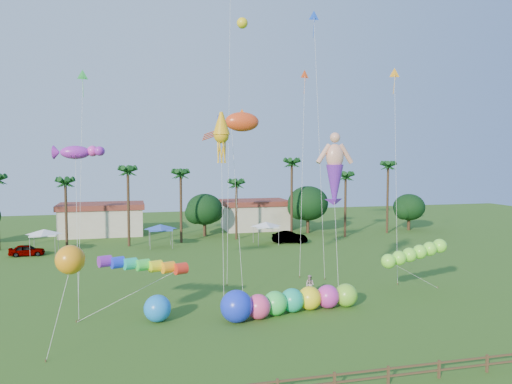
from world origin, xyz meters
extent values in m
plane|color=#285116|center=(0.00, 0.00, 0.00)|extent=(160.00, 160.00, 0.00)
cylinder|color=#3A2819|center=(-18.00, 41.00, 4.25)|extent=(0.36, 0.36, 8.50)
cylinder|color=#3A2819|center=(-10.00, 39.00, 5.00)|extent=(0.36, 0.36, 10.00)
cylinder|color=#3A2819|center=(-3.00, 40.00, 4.75)|extent=(0.36, 0.36, 9.50)
cylinder|color=#3A2819|center=(5.00, 41.00, 4.00)|extent=(0.36, 0.36, 8.00)
cylinder|color=#3A2819|center=(13.00, 40.00, 5.50)|extent=(0.36, 0.36, 11.00)
cylinder|color=#3A2819|center=(21.00, 39.00, 4.50)|extent=(0.36, 0.36, 9.00)
cylinder|color=#3A2819|center=(29.00, 41.00, 5.25)|extent=(0.36, 0.36, 10.50)
sphere|color=#113814|center=(1.00, 45.00, 4.03)|extent=(5.46, 5.46, 5.46)
sphere|color=#113814|center=(17.00, 44.00, 4.65)|extent=(6.30, 6.30, 6.30)
sphere|color=#113814|center=(34.00, 43.00, 3.72)|extent=(5.04, 5.04, 5.04)
cube|color=beige|center=(-14.00, 50.00, 2.00)|extent=(12.00, 7.00, 4.00)
cube|color=beige|center=(10.00, 50.00, 2.00)|extent=(10.00, 7.00, 4.00)
pyramid|color=white|center=(-20.00, 36.00, 2.75)|extent=(3.00, 3.00, 0.60)
pyramid|color=blue|center=(-6.00, 37.00, 2.75)|extent=(3.00, 3.00, 0.60)
pyramid|color=white|center=(8.00, 36.00, 2.75)|extent=(3.00, 3.00, 0.60)
cube|color=brown|center=(0.00, -6.00, 0.50)|extent=(0.12, 0.12, 1.00)
cube|color=brown|center=(3.00, -6.00, 0.50)|extent=(0.12, 0.12, 1.00)
cube|color=brown|center=(6.00, -6.00, 0.50)|extent=(0.12, 0.12, 1.00)
cube|color=brown|center=(9.00, -6.00, 0.50)|extent=(0.12, 0.12, 1.00)
cube|color=brown|center=(0.00, -6.00, 0.85)|extent=(36.00, 0.08, 0.10)
cube|color=brown|center=(0.00, -6.00, 0.45)|extent=(36.00, 0.08, 0.10)
imported|color=#4C4C54|center=(-21.86, 35.29, 0.68)|extent=(4.04, 1.72, 1.36)
imported|color=#4C4C54|center=(11.44, 36.10, 0.80)|extent=(5.07, 2.65, 1.59)
imported|color=#A88E8C|center=(5.08, 11.13, 0.83)|extent=(0.98, 1.02, 1.65)
sphere|color=#F94181|center=(-0.89, 5.85, 0.91)|extent=(1.82, 1.82, 1.82)
sphere|color=#35E450|center=(0.56, 6.39, 0.91)|extent=(1.82, 1.82, 1.82)
sphere|color=#19B588|center=(2.02, 6.80, 0.91)|extent=(1.82, 1.82, 1.82)
sphere|color=yellow|center=(3.52, 7.03, 0.91)|extent=(1.82, 1.82, 1.82)
sphere|color=#D231A7|center=(5.06, 7.09, 0.91)|extent=(1.82, 1.82, 1.82)
sphere|color=#7AD22E|center=(6.60, 7.09, 0.91)|extent=(1.82, 1.82, 1.82)
sphere|color=#1931E8|center=(-2.58, 5.54, 1.16)|extent=(2.71, 2.71, 2.33)
sphere|color=#197EE7|center=(-8.05, 7.06, 0.97)|extent=(1.94, 1.94, 1.94)
cylinder|color=red|center=(-7.85, 8.21, 3.51)|extent=(6.43, 2.15, 0.86)
cylinder|color=silver|center=(-9.97, 8.27, 1.76)|extent=(7.45, 0.14, 3.53)
cylinder|color=brown|center=(-13.69, 8.32, 0.08)|extent=(0.08, 0.08, 0.16)
ellipsoid|color=#80FD38|center=(11.27, 8.88, 3.02)|extent=(6.74, 2.33, 1.45)
cylinder|color=silver|center=(14.12, 9.52, 1.51)|extent=(5.73, 1.31, 3.04)
cylinder|color=brown|center=(16.98, 10.17, 0.08)|extent=(0.08, 0.08, 0.16)
sphere|color=orange|center=(-13.39, 3.03, 5.59)|extent=(2.28, 2.28, 1.77)
cylinder|color=silver|center=(-14.04, 2.24, 2.80)|extent=(1.33, 1.61, 5.60)
cylinder|color=brown|center=(-14.69, 1.46, 0.08)|extent=(0.08, 0.08, 0.16)
cylinder|color=silver|center=(6.61, 9.03, 5.18)|extent=(0.90, 3.26, 10.37)
cylinder|color=brown|center=(6.18, 7.41, 0.08)|extent=(0.08, 0.08, 0.16)
ellipsoid|color=#DF4318|center=(0.47, 17.15, 15.09)|extent=(5.11, 3.13, 2.02)
cylinder|color=silver|center=(-0.15, 14.20, 7.54)|extent=(1.28, 5.92, 15.09)
cylinder|color=brown|center=(-0.78, 11.26, 0.08)|extent=(0.08, 0.08, 0.16)
cylinder|color=silver|center=(-0.48, 18.74, 14.28)|extent=(1.66, 6.10, 28.57)
cylinder|color=brown|center=(-1.30, 15.71, 0.08)|extent=(0.08, 0.08, 0.16)
cone|color=#F2AC13|center=(-2.12, 13.70, 13.64)|extent=(1.53, 1.53, 4.20)
cylinder|color=silver|center=(-2.48, 11.33, 6.82)|extent=(0.75, 4.77, 13.65)
cylinder|color=brown|center=(-2.84, 8.95, 0.08)|extent=(0.08, 0.08, 0.16)
ellipsoid|color=purple|center=(-13.87, 12.43, 12.16)|extent=(4.38, 3.52, 1.49)
cylinder|color=silver|center=(-13.69, 10.44, 6.08)|extent=(0.37, 4.00, 12.17)
cylinder|color=brown|center=(-13.52, 8.45, 0.08)|extent=(0.08, 0.08, 0.16)
cone|color=#F94E1B|center=(7.76, 20.22, 20.17)|extent=(1.15, 0.50, 1.13)
cylinder|color=silver|center=(6.98, 18.59, 10.09)|extent=(1.60, 3.29, 20.18)
cylinder|color=brown|center=(6.19, 16.96, 0.08)|extent=(0.08, 0.08, 0.16)
cone|color=#FFA01A|center=(15.72, 16.29, 19.99)|extent=(1.20, 0.46, 1.18)
cylinder|color=silver|center=(14.91, 14.22, 9.99)|extent=(1.66, 4.16, 19.99)
cylinder|color=brown|center=(14.09, 12.16, 0.08)|extent=(0.08, 0.08, 0.16)
cone|color=#31D24C|center=(-13.58, 17.27, 18.79)|extent=(1.10, 0.55, 1.08)
cylinder|color=silver|center=(-13.81, 15.42, 9.39)|extent=(0.48, 3.73, 18.79)
cylinder|color=brown|center=(-14.03, 13.57, 0.08)|extent=(0.08, 0.08, 0.16)
cone|color=blue|center=(8.66, 20.09, 26.06)|extent=(1.25, 0.29, 1.24)
cylinder|color=silver|center=(8.47, 17.84, 13.03)|extent=(0.42, 4.54, 26.06)
cylinder|color=brown|center=(8.27, 15.58, 0.08)|extent=(0.08, 0.08, 0.16)
camera|label=1|loc=(-9.85, -28.63, 11.79)|focal=35.00mm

